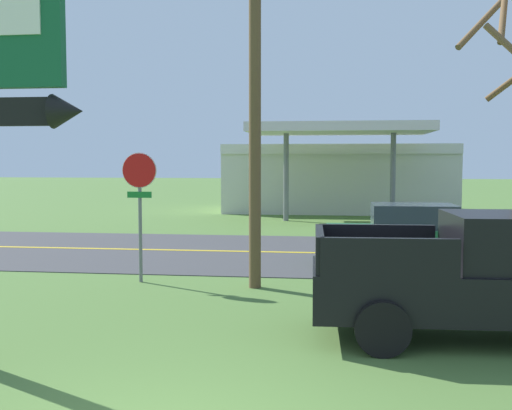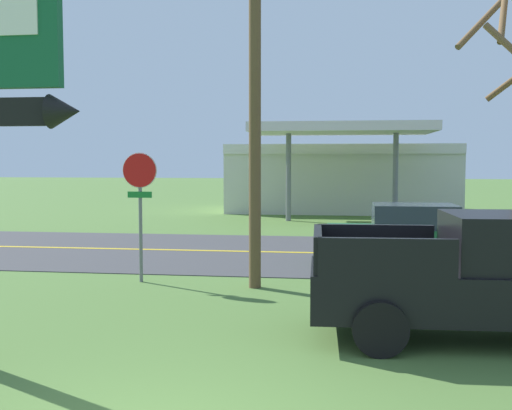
{
  "view_description": "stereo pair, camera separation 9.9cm",
  "coord_description": "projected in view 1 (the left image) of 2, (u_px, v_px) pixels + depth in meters",
  "views": [
    {
      "loc": [
        1.74,
        -5.35,
        2.77
      ],
      "look_at": [
        0.0,
        8.0,
        1.8
      ],
      "focal_mm": 43.4,
      "sensor_mm": 36.0,
      "label": 1
    },
    {
      "loc": [
        1.84,
        -5.33,
        2.77
      ],
      "look_at": [
        0.0,
        8.0,
        1.8
      ],
      "focal_mm": 43.4,
      "sensor_mm": 36.0,
      "label": 2
    }
  ],
  "objects": [
    {
      "name": "road_asphalt",
      "position": [
        277.0,
        252.0,
        18.57
      ],
      "size": [
        140.0,
        8.0,
        0.02
      ],
      "primitive_type": "cube",
      "color": "#3D3D3F",
      "rests_on": "ground"
    },
    {
      "name": "road_centre_line",
      "position": [
        277.0,
        252.0,
        18.57
      ],
      "size": [
        126.0,
        0.2,
        0.01
      ],
      "primitive_type": "cube",
      "color": "gold",
      "rests_on": "road_asphalt"
    },
    {
      "name": "stop_sign",
      "position": [
        140.0,
        193.0,
        13.96
      ],
      "size": [
        0.8,
        0.08,
        2.95
      ],
      "color": "slate",
      "rests_on": "ground"
    },
    {
      "name": "utility_pole",
      "position": [
        255.0,
        42.0,
        13.13
      ],
      "size": [
        2.14,
        0.26,
        9.87
      ],
      "color": "brown",
      "rests_on": "ground"
    },
    {
      "name": "gas_station",
      "position": [
        338.0,
        176.0,
        33.58
      ],
      "size": [
        12.0,
        11.5,
        4.4
      ],
      "color": "beige",
      "rests_on": "ground"
    },
    {
      "name": "pickup_black_parked_on_lawn",
      "position": [
        486.0,
        278.0,
        9.53
      ],
      "size": [
        5.27,
        2.39,
        1.96
      ],
      "color": "black",
      "rests_on": "ground"
    },
    {
      "name": "car_green_far_lane",
      "position": [
        408.0,
        235.0,
        16.07
      ],
      "size": [
        4.2,
        2.0,
        1.64
      ],
      "color": "#1E6038",
      "rests_on": "ground"
    }
  ]
}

